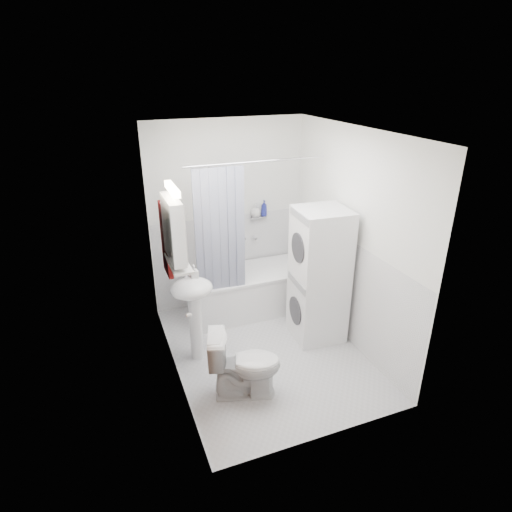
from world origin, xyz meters
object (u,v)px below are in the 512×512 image
object	(u,v)px
bathtub	(249,289)
toilet	(245,364)
sink	(193,301)
washer_dryer	(319,276)

from	to	relation	value
bathtub	toilet	xyz separation A→B (m)	(-0.58, -1.46, 0.03)
sink	washer_dryer	xyz separation A→B (m)	(1.43, -0.08, 0.08)
sink	toilet	size ratio (longest dim) A/B	1.51
sink	washer_dryer	size ratio (longest dim) A/B	0.67
bathtub	washer_dryer	world-z (taller)	washer_dryer
washer_dryer	toilet	bearing A→B (deg)	-146.12
sink	washer_dryer	world-z (taller)	washer_dryer
toilet	sink	bearing A→B (deg)	40.12
bathtub	toilet	distance (m)	1.57
sink	toilet	xyz separation A→B (m)	(0.30, -0.73, -0.37)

